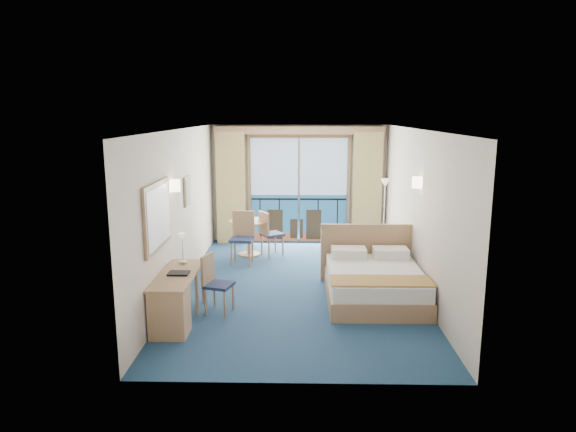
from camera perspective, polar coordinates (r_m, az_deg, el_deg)
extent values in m
plane|color=navy|center=(9.00, 1.14, -7.83)|extent=(6.50, 6.50, 0.00)
cube|color=beige|center=(11.87, 1.21, 3.59)|extent=(4.00, 0.02, 2.70)
cube|color=beige|center=(5.48, 1.11, -5.77)|extent=(4.00, 0.02, 2.70)
cube|color=beige|center=(8.88, -11.90, 0.68)|extent=(0.02, 6.50, 2.70)
cube|color=beige|center=(8.88, 14.27, 0.56)|extent=(0.02, 6.50, 2.70)
cube|color=silver|center=(8.50, 1.22, 9.68)|extent=(4.00, 6.50, 0.02)
cube|color=navy|center=(11.96, 1.20, -0.19)|extent=(2.20, 0.02, 1.08)
cube|color=#A3B5D6|center=(11.78, 1.22, 5.54)|extent=(2.20, 0.02, 1.32)
cube|color=brown|center=(12.06, 1.19, -2.33)|extent=(2.20, 0.02, 0.20)
cube|color=black|center=(11.88, 1.20, 1.89)|extent=(2.20, 0.02, 0.04)
cube|color=tan|center=(11.72, 1.23, 8.94)|extent=(2.36, 0.03, 0.12)
cube|color=tan|center=(11.90, -4.34, 2.85)|extent=(0.06, 0.03, 2.40)
cube|color=tan|center=(11.90, 6.76, 2.80)|extent=(0.06, 0.03, 2.40)
cube|color=silver|center=(11.84, 1.21, 2.84)|extent=(0.05, 0.02, 2.40)
cube|color=#342717|center=(11.99, 2.87, -0.95)|extent=(0.35, 0.02, 0.70)
cube|color=#342717|center=(12.00, -1.44, -0.93)|extent=(0.35, 0.02, 0.70)
cube|color=#342717|center=(12.01, 0.95, -1.41)|extent=(0.30, 0.02, 0.45)
cube|color=black|center=(11.99, -3.11, -0.22)|extent=(0.02, 0.01, 0.90)
cube|color=black|center=(11.97, -0.96, -0.23)|extent=(0.03, 0.01, 0.90)
cube|color=black|center=(11.96, 1.20, -0.24)|extent=(0.03, 0.01, 0.90)
cube|color=black|center=(11.97, 3.35, -0.25)|extent=(0.03, 0.01, 0.90)
cube|color=black|center=(11.99, 5.50, -0.26)|extent=(0.02, 0.01, 0.90)
cube|color=tan|center=(11.79, -6.35, 3.10)|extent=(0.65, 0.22, 2.55)
cube|color=tan|center=(11.79, 8.77, 3.04)|extent=(0.65, 0.22, 2.55)
cube|color=tan|center=(11.60, 1.24, 9.51)|extent=(3.80, 0.25, 0.18)
cube|color=tan|center=(7.41, -14.30, 0.02)|extent=(0.04, 1.25, 0.95)
cube|color=silver|center=(7.40, -14.12, 0.02)|extent=(0.01, 1.12, 0.82)
cube|color=tan|center=(9.27, -11.13, 2.72)|extent=(0.03, 0.42, 0.52)
cube|color=gray|center=(9.26, -11.01, 2.72)|extent=(0.01, 0.34, 0.44)
cylinder|color=#F9E4AE|center=(8.21, -12.51, 3.32)|extent=(0.18, 0.18, 0.18)
cylinder|color=#F9E4AE|center=(8.64, 14.19, 3.64)|extent=(0.18, 0.18, 0.18)
cube|color=tan|center=(8.44, 9.57, -8.32)|extent=(1.51, 1.89, 0.28)
cube|color=silver|center=(8.35, 9.63, -6.64)|extent=(1.45, 1.83, 0.24)
cube|color=#B08C44|center=(7.74, 10.31, -7.12)|extent=(1.49, 0.52, 0.03)
cube|color=silver|center=(8.90, 6.76, -4.06)|extent=(0.59, 0.38, 0.17)
cube|color=silver|center=(9.00, 11.32, -4.04)|extent=(0.59, 0.38, 0.17)
cube|color=tan|center=(9.26, 8.78, -4.05)|extent=(1.65, 0.06, 1.04)
cube|color=tan|center=(9.85, 11.69, -4.87)|extent=(0.37, 0.36, 0.49)
cube|color=silver|center=(9.82, 11.79, -3.22)|extent=(0.18, 0.15, 0.07)
imported|color=#40464E|center=(10.27, 10.16, -3.34)|extent=(1.13, 1.14, 0.77)
cylinder|color=silver|center=(11.65, 10.48, -3.46)|extent=(0.22, 0.22, 0.03)
cylinder|color=silver|center=(11.49, 10.61, 0.01)|extent=(0.02, 0.02, 1.47)
cone|color=white|center=(11.37, 10.75, 3.64)|extent=(0.20, 0.20, 0.18)
cube|color=tan|center=(7.56, -12.19, -6.43)|extent=(0.52, 1.50, 0.04)
cube|color=tan|center=(7.21, -13.03, -10.34)|extent=(0.49, 0.45, 0.67)
cylinder|color=tan|center=(7.90, -13.41, -8.39)|extent=(0.05, 0.05, 0.67)
cylinder|color=tan|center=(7.80, -10.10, -8.52)|extent=(0.05, 0.05, 0.67)
cylinder|color=tan|center=(8.37, -12.52, -7.21)|extent=(0.05, 0.05, 0.67)
cylinder|color=tan|center=(8.28, -9.41, -7.31)|extent=(0.05, 0.05, 0.67)
cube|color=#20294C|center=(7.83, -7.67, -7.62)|extent=(0.47, 0.47, 0.05)
cube|color=tan|center=(7.83, -8.93, -5.83)|extent=(0.14, 0.38, 0.45)
cylinder|color=tan|center=(7.71, -7.07, -9.67)|extent=(0.03, 0.03, 0.41)
cylinder|color=tan|center=(7.98, -6.14, -8.92)|extent=(0.03, 0.03, 0.41)
cylinder|color=tan|center=(7.84, -9.15, -9.38)|extent=(0.03, 0.03, 0.41)
cylinder|color=tan|center=(8.10, -8.16, -8.65)|extent=(0.03, 0.03, 0.41)
cube|color=black|center=(7.53, -12.06, -6.24)|extent=(0.30, 0.22, 0.03)
cylinder|color=silver|center=(8.03, -11.58, -4.99)|extent=(0.12, 0.12, 0.02)
cylinder|color=silver|center=(7.98, -11.64, -3.67)|extent=(0.02, 0.02, 0.40)
cone|color=white|center=(7.93, -11.70, -2.27)|extent=(0.11, 0.11, 0.10)
cylinder|color=tan|center=(10.78, -4.38, -0.61)|extent=(0.83, 0.83, 0.04)
cylinder|color=tan|center=(10.86, -4.35, -2.49)|extent=(0.08, 0.08, 0.73)
cylinder|color=tan|center=(10.95, -4.32, -4.25)|extent=(0.46, 0.46, 0.03)
cube|color=#20294C|center=(10.81, -1.77, -2.02)|extent=(0.56, 0.56, 0.05)
cube|color=tan|center=(10.67, -2.69, -0.83)|extent=(0.24, 0.37, 0.48)
cylinder|color=tan|center=(10.80, -0.58, -3.32)|extent=(0.03, 0.03, 0.44)
cylinder|color=tan|center=(11.08, -1.42, -2.95)|extent=(0.03, 0.03, 0.44)
cylinder|color=tan|center=(10.65, -2.12, -3.55)|extent=(0.03, 0.03, 0.44)
cylinder|color=tan|center=(10.93, -2.93, -3.16)|extent=(0.03, 0.03, 0.44)
cube|color=#20294C|center=(10.22, -5.16, -2.61)|extent=(0.48, 0.48, 0.05)
cube|color=tan|center=(10.36, -4.97, -0.85)|extent=(0.45, 0.08, 0.53)
cylinder|color=tan|center=(10.15, -6.32, -4.24)|extent=(0.04, 0.04, 0.48)
cylinder|color=tan|center=(10.09, -4.32, -4.31)|extent=(0.04, 0.04, 0.48)
cylinder|color=tan|center=(10.49, -5.92, -3.72)|extent=(0.04, 0.04, 0.48)
cylinder|color=tan|center=(10.43, -3.98, -3.78)|extent=(0.04, 0.04, 0.48)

